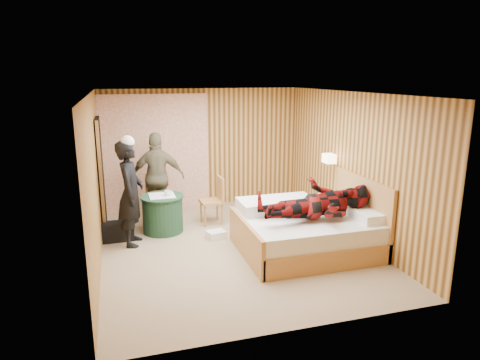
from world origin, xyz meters
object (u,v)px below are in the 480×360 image
object	(u,v)px
wall_lamp	(329,158)
man_on_bed	(318,194)
woman_standing	(131,193)
duffel_bag	(117,231)
man_at_table	(158,177)
round_table	(163,213)
chair_far	(158,194)
chair_near	(215,197)
nightstand	(323,212)
bed	(308,230)

from	to	relation	value
wall_lamp	man_on_bed	world-z (taller)	man_on_bed
woman_standing	man_on_bed	distance (m)	3.03
duffel_bag	man_at_table	world-z (taller)	man_at_table
round_table	wall_lamp	bearing A→B (deg)	-11.20
chair_far	woman_standing	xyz separation A→B (m)	(-0.54, -1.06, 0.34)
chair_near	woman_standing	world-z (taller)	woman_standing
chair_far	man_at_table	world-z (taller)	man_at_table
duffel_bag	man_on_bed	world-z (taller)	man_on_bed
nightstand	woman_standing	xyz separation A→B (m)	(-3.47, 0.08, 0.62)
wall_lamp	bed	xyz separation A→B (m)	(-0.80, -0.92, -0.97)
bed	round_table	bearing A→B (deg)	145.20
round_table	duffel_bag	size ratio (longest dim) A/B	1.38
man_at_table	duffel_bag	bearing A→B (deg)	54.34
wall_lamp	man_at_table	world-z (taller)	man_at_table
round_table	woman_standing	bearing A→B (deg)	-141.05
man_at_table	man_on_bed	xyz separation A→B (m)	(2.19, -2.38, 0.15)
wall_lamp	chair_near	world-z (taller)	wall_lamp
man_on_bed	woman_standing	bearing A→B (deg)	154.79
chair_near	woman_standing	xyz separation A→B (m)	(-1.56, -0.63, 0.35)
bed	duffel_bag	distance (m)	3.25
wall_lamp	chair_far	xyz separation A→B (m)	(-2.98, 1.21, -0.76)
chair_far	man_on_bed	xyz separation A→B (m)	(2.21, -2.35, 0.47)
bed	wall_lamp	bearing A→B (deg)	48.77
duffel_bag	woman_standing	xyz separation A→B (m)	(0.26, -0.24, 0.72)
chair_far	woman_standing	bearing A→B (deg)	-125.59
wall_lamp	nightstand	size ratio (longest dim) A/B	0.51
woman_standing	man_at_table	distance (m)	1.22
wall_lamp	woman_standing	size ratio (longest dim) A/B	0.15
duffel_bag	man_on_bed	xyz separation A→B (m)	(3.00, -1.53, 0.85)
woman_standing	duffel_bag	bearing A→B (deg)	58.05
chair_near	man_on_bed	xyz separation A→B (m)	(1.18, -1.92, 0.48)
wall_lamp	round_table	size ratio (longest dim) A/B	0.34
duffel_bag	nightstand	bearing A→B (deg)	-5.22
round_table	man_at_table	distance (m)	0.83
chair_far	duffel_bag	distance (m)	1.20
man_on_bed	round_table	bearing A→B (deg)	141.68
man_at_table	man_on_bed	size ratio (longest dim) A/B	0.97
wall_lamp	round_table	bearing A→B (deg)	168.80
bed	man_at_table	size ratio (longest dim) A/B	1.24
wall_lamp	chair_far	world-z (taller)	wall_lamp
bed	nightstand	size ratio (longest dim) A/B	4.15
chair_near	man_at_table	size ratio (longest dim) A/B	0.52
wall_lamp	round_table	world-z (taller)	wall_lamp
chair_near	duffel_bag	world-z (taller)	chair_near
duffel_bag	wall_lamp	bearing A→B (deg)	-6.21
bed	man_on_bed	size ratio (longest dim) A/B	1.20
chair_far	chair_near	size ratio (longest dim) A/B	1.03
bed	woman_standing	xyz separation A→B (m)	(-2.71, 1.06, 0.54)
chair_near	duffel_bag	size ratio (longest dim) A/B	1.62
chair_far	bed	bearing A→B (deg)	-53.07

